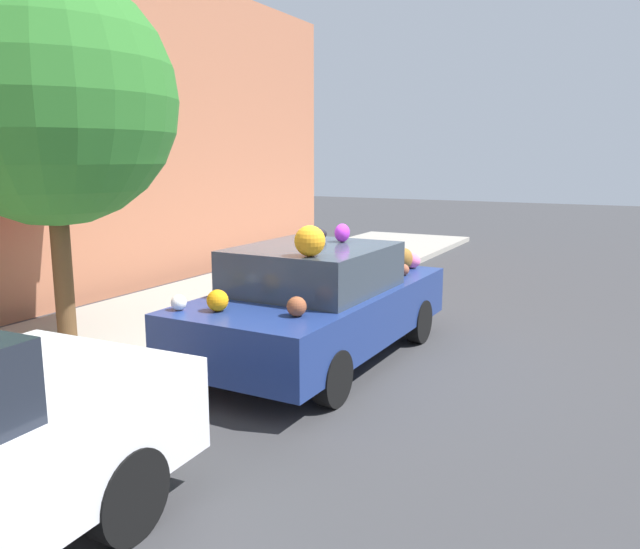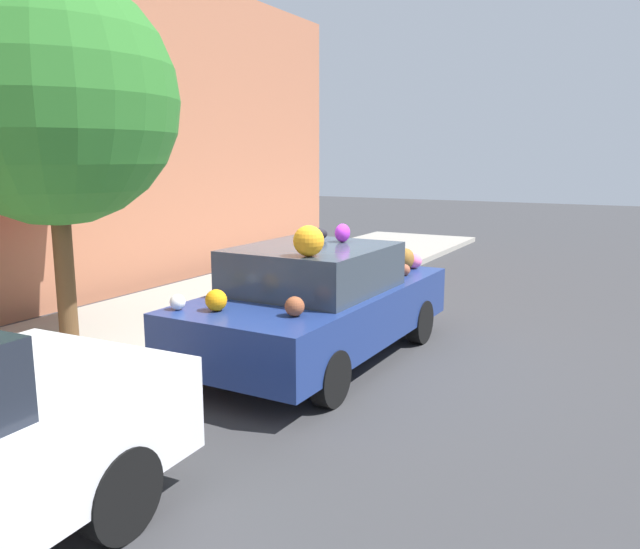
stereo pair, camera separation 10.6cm
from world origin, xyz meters
name	(u,v)px [view 2 (the right image)]	position (x,y,z in m)	size (l,w,h in m)	color
ground_plane	(312,357)	(0.00, 0.00, 0.00)	(60.00, 60.00, 0.00)	#38383A
sidewalk_curb	(151,325)	(0.00, 2.70, 0.06)	(24.00, 3.20, 0.13)	#9E998E
building_facade	(30,124)	(-0.04, 4.93, 2.97)	(18.00, 1.20, 6.00)	#B26B4C
street_tree	(52,100)	(-1.23, 2.93, 3.15)	(3.08, 3.08, 4.57)	brown
fire_hydrant	(4,366)	(-2.93, 1.79, 0.47)	(0.20, 0.20, 0.70)	gold
art_car	(319,301)	(-0.03, -0.11, 0.74)	(4.09, 1.90, 1.76)	navy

